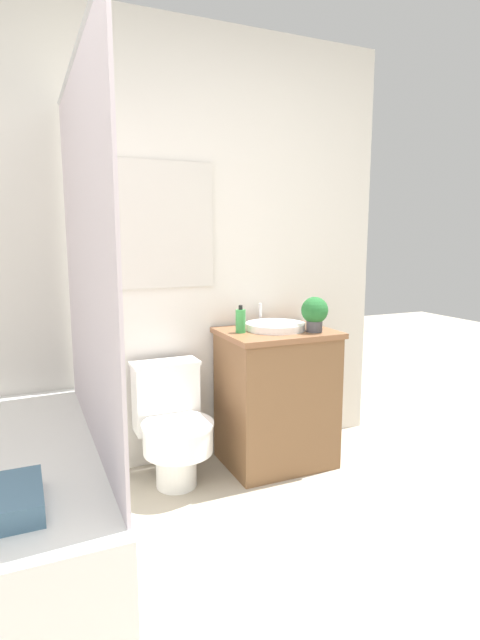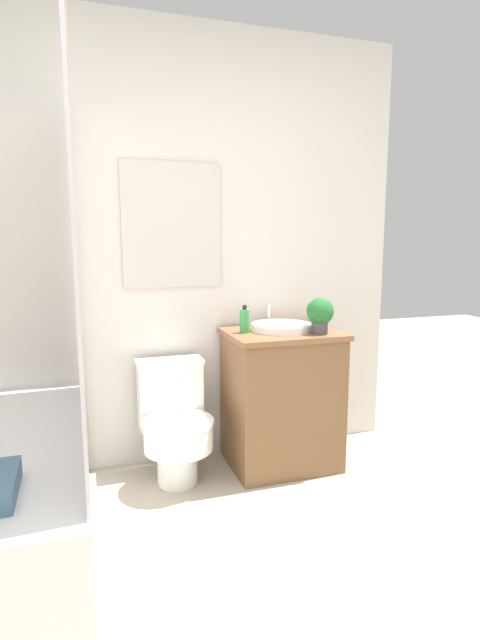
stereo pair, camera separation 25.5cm
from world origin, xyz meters
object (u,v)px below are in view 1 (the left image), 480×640
sink (275,326)px  soap_bottle (241,321)px  toilet (173,425)px  potted_plant (315,312)px

sink → soap_bottle: 0.22m
toilet → potted_plant: (0.80, -0.14, 0.59)m
toilet → sink: bearing=0.8°
sink → potted_plant: (0.17, -0.15, 0.09)m
soap_bottle → potted_plant: 0.42m
toilet → sink: sink is taller
toilet → potted_plant: bearing=-9.8°
toilet → potted_plant: size_ratio=3.26×
sink → potted_plant: bearing=-40.5°
sink → potted_plant: 0.24m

